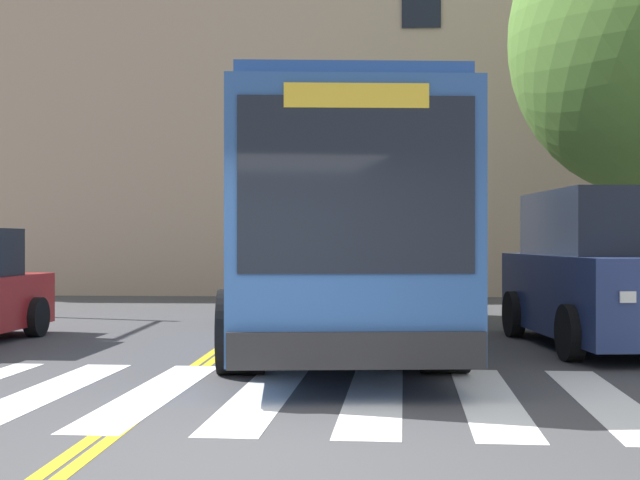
% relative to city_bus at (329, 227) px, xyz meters
% --- Properties ---
extents(ground_plane, '(120.00, 120.00, 0.00)m').
position_rel_city_bus_xyz_m(ground_plane, '(-0.24, -7.52, -1.82)').
color(ground_plane, '#424244').
extents(crosswalk, '(14.61, 4.57, 0.01)m').
position_rel_city_bus_xyz_m(crosswalk, '(0.70, -5.07, -1.82)').
color(crosswalk, white).
rests_on(crosswalk, ground).
extents(lane_line_yellow_inner, '(0.12, 36.00, 0.01)m').
position_rel_city_bus_xyz_m(lane_line_yellow_inner, '(-1.60, 8.93, -1.82)').
color(lane_line_yellow_inner, gold).
rests_on(lane_line_yellow_inner, ground).
extents(lane_line_yellow_outer, '(0.12, 36.00, 0.01)m').
position_rel_city_bus_xyz_m(lane_line_yellow_outer, '(-1.44, 8.93, -1.82)').
color(lane_line_yellow_outer, gold).
rests_on(lane_line_yellow_outer, ground).
extents(city_bus, '(3.75, 11.45, 3.40)m').
position_rel_city_bus_xyz_m(city_bus, '(0.00, 0.00, 0.00)').
color(city_bus, '#2D5699').
rests_on(city_bus, ground).
extents(car_navy_far_lane, '(2.54, 4.97, 2.35)m').
position_rel_city_bus_xyz_m(car_navy_far_lane, '(4.16, -0.64, -0.71)').
color(car_navy_far_lane, navy).
rests_on(car_navy_far_lane, ground).
extents(building_facade, '(37.89, 8.18, 10.25)m').
position_rel_city_bus_xyz_m(building_facade, '(2.08, 15.07, 3.31)').
color(building_facade, tan).
rests_on(building_facade, ground).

